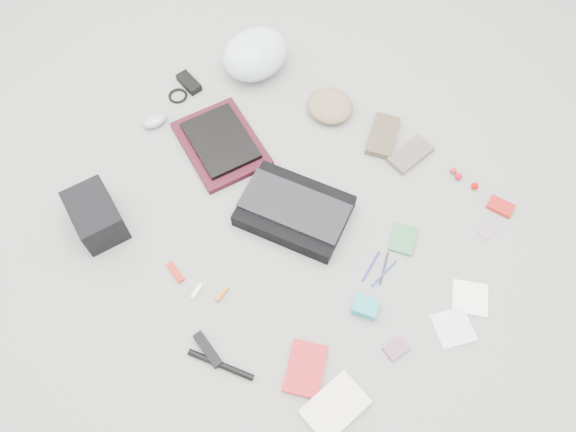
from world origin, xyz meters
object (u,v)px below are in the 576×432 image
Objects in this scene: bike_helmet at (255,54)px; accordion_wallet at (365,307)px; camera_bag at (96,216)px; book_red at (305,369)px; messenger_bag at (294,211)px; laptop at (220,140)px.

bike_helmet is 1.21m from accordion_wallet.
book_red is (0.95, 0.02, -0.06)m from camera_bag.
messenger_bag is 0.77m from bike_helmet.
laptop is 3.53× the size of accordion_wallet.
bike_helmet is 1.37× the size of camera_bag.
book_red is at bearing -9.21° from laptop.
bike_helmet is at bearing 127.34° from messenger_bag.
bike_helmet reaches higher than camera_bag.
accordion_wallet is (0.87, -0.24, -0.02)m from laptop.
bike_helmet reaches higher than accordion_wallet.
camera_bag is at bearing -178.98° from accordion_wallet.
laptop is 0.45m from bike_helmet.
accordion_wallet reaches higher than book_red.
laptop reaches higher than accordion_wallet.
camera_bag is (-0.13, -0.56, 0.04)m from laptop.
accordion_wallet is (0.43, -0.16, -0.01)m from messenger_bag.
laptop reaches higher than book_red.
messenger_bag reaches higher than accordion_wallet.
camera_bag reaches higher than accordion_wallet.
laptop is 1.36× the size of camera_bag.
messenger_bag is at bearing 13.33° from laptop.
book_red is (0.38, -0.46, -0.02)m from messenger_bag.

